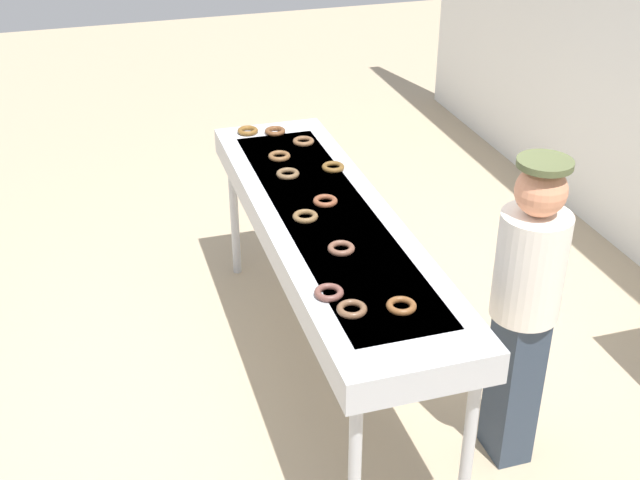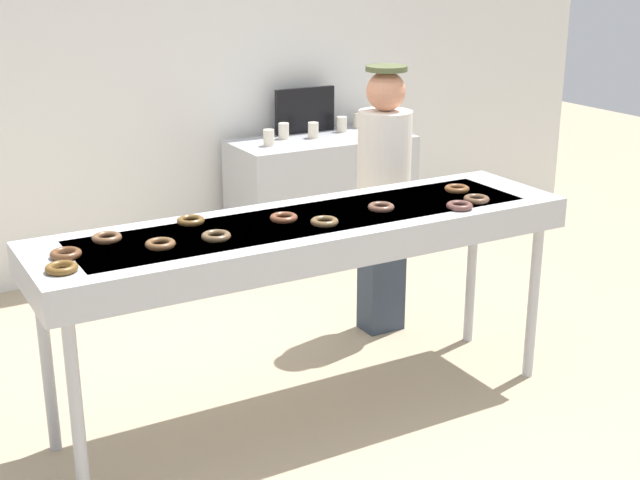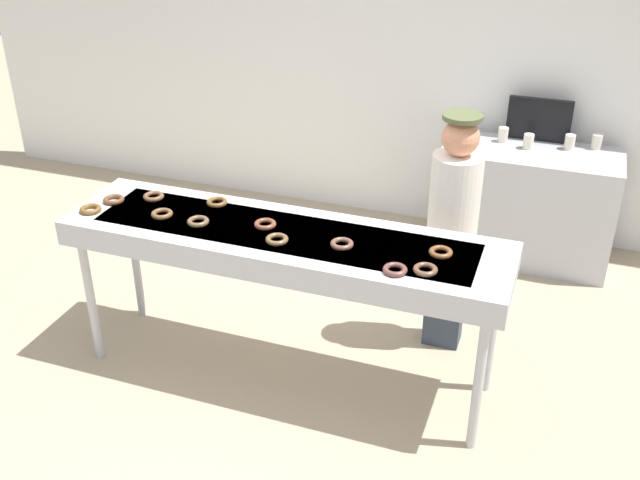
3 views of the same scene
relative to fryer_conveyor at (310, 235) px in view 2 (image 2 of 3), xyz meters
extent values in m
plane|color=tan|center=(0.00, 0.00, -0.94)|extent=(16.00, 16.00, 0.00)
cube|color=white|center=(0.00, 2.50, 0.48)|extent=(8.00, 0.12, 2.84)
cube|color=#B7BABF|center=(0.00, 0.00, 0.01)|extent=(2.65, 0.68, 0.15)
cube|color=slate|center=(0.00, 0.00, 0.04)|extent=(2.25, 0.48, 0.08)
cylinder|color=#B7BABF|center=(-1.23, -0.26, -0.50)|extent=(0.06, 0.06, 0.87)
cylinder|color=#B7BABF|center=(1.23, -0.26, -0.50)|extent=(0.06, 0.06, 0.87)
cylinder|color=#B7BABF|center=(-1.23, 0.26, -0.50)|extent=(0.06, 0.06, 0.87)
cylinder|color=#B7BABF|center=(1.23, 0.26, -0.50)|extent=(0.06, 0.06, 0.87)
torus|color=brown|center=(-0.94, 0.14, 0.10)|extent=(0.18, 0.18, 0.03)
torus|color=brown|center=(0.37, -0.05, 0.10)|extent=(0.15, 0.15, 0.03)
torus|color=brown|center=(-0.12, 0.03, 0.10)|extent=(0.14, 0.14, 0.03)
torus|color=brown|center=(-1.15, 0.01, 0.10)|extent=(0.14, 0.14, 0.03)
torus|color=brown|center=(-0.76, -0.06, 0.10)|extent=(0.17, 0.17, 0.03)
torus|color=brown|center=(-1.20, -0.15, 0.10)|extent=(0.15, 0.15, 0.03)
torus|color=brown|center=(-0.52, 0.20, 0.10)|extent=(0.18, 0.18, 0.03)
torus|color=brown|center=(0.91, 0.04, 0.10)|extent=(0.17, 0.17, 0.03)
torus|color=brown|center=(0.87, -0.17, 0.10)|extent=(0.18, 0.18, 0.03)
torus|color=brown|center=(0.01, -0.12, 0.10)|extent=(0.18, 0.18, 0.03)
torus|color=brown|center=(0.72, -0.22, 0.10)|extent=(0.15, 0.15, 0.03)
torus|color=brown|center=(-0.51, -0.07, 0.10)|extent=(0.16, 0.16, 0.03)
cube|color=#2E3A4A|center=(0.87, 0.67, -0.52)|extent=(0.24, 0.18, 0.84)
cylinder|color=silver|center=(0.87, 0.67, 0.16)|extent=(0.31, 0.31, 0.51)
sphere|color=tan|center=(0.87, 0.67, 0.53)|extent=(0.23, 0.23, 0.23)
cylinder|color=#505734|center=(0.87, 0.67, 0.66)|extent=(0.24, 0.24, 0.03)
cube|color=#B7BABF|center=(1.22, 2.05, -0.48)|extent=(1.35, 0.61, 0.91)
cylinder|color=beige|center=(0.77, 2.01, 0.03)|extent=(0.08, 0.08, 0.12)
cylinder|color=beige|center=(1.48, 2.19, 0.03)|extent=(0.08, 0.08, 0.12)
cylinder|color=beige|center=(1.18, 2.09, 0.03)|extent=(0.08, 0.08, 0.12)
cylinder|color=beige|center=(0.98, 2.18, 0.03)|extent=(0.08, 0.08, 0.12)
cylinder|color=beige|center=(1.67, 2.27, 0.03)|extent=(0.08, 0.08, 0.12)
cube|color=black|center=(1.22, 2.30, 0.14)|extent=(0.49, 0.04, 0.34)
camera|label=1|loc=(3.62, -1.14, 2.08)|focal=46.68mm
camera|label=2|loc=(-1.90, -3.48, 1.30)|focal=49.03mm
camera|label=3|loc=(1.48, -3.51, 2.11)|focal=41.88mm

